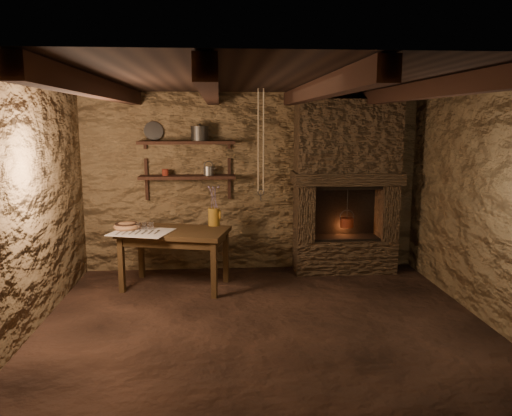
{
  "coord_description": "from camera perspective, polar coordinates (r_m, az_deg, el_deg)",
  "views": [
    {
      "loc": [
        -0.43,
        -4.71,
        2.03
      ],
      "look_at": [
        -0.02,
        0.9,
        1.04
      ],
      "focal_mm": 35.0,
      "sensor_mm": 36.0,
      "label": 1
    }
  ],
  "objects": [
    {
      "name": "tin_pan",
      "position": [
        6.71,
        -11.64,
        8.61
      ],
      "size": [
        0.27,
        0.17,
        0.25
      ],
      "primitive_type": "cylinder",
      "rotation": [
        1.26,
        0.0,
        0.28
      ],
      "color": "gray",
      "rests_on": "shelf_upper"
    },
    {
      "name": "beam_far_left",
      "position": [
        4.84,
        -17.42,
        12.85
      ],
      "size": [
        0.14,
        3.95,
        0.16
      ],
      "primitive_type": "cube",
      "color": "black",
      "rests_on": "ceiling"
    },
    {
      "name": "red_pot",
      "position": [
        6.78,
        10.34,
        -1.56
      ],
      "size": [
        0.23,
        0.23,
        0.54
      ],
      "rotation": [
        0.0,
        0.0,
        0.39
      ],
      "color": "maroon",
      "rests_on": "hearth"
    },
    {
      "name": "rusty_tin",
      "position": [
        6.62,
        -10.31,
        4.03
      ],
      "size": [
        0.11,
        0.11,
        0.09
      ],
      "primitive_type": "cylinder",
      "rotation": [
        0.0,
        0.0,
        0.36
      ],
      "color": "#511810",
      "rests_on": "shelf_lower"
    },
    {
      "name": "linen_cloth",
      "position": [
        6.07,
        -12.96,
        -2.7
      ],
      "size": [
        0.8,
        0.71,
        0.01
      ],
      "primitive_type": "cube",
      "rotation": [
        0.0,
        0.0,
        -0.3
      ],
      "color": "silver",
      "rests_on": "work_table"
    },
    {
      "name": "stoneware_jug",
      "position": [
        6.3,
        -4.81,
        -0.03
      ],
      "size": [
        0.18,
        0.18,
        0.51
      ],
      "rotation": [
        0.0,
        0.0,
        -0.29
      ],
      "color": "#AA7721",
      "rests_on": "work_table"
    },
    {
      "name": "pewter_cutlery_row",
      "position": [
        6.05,
        -12.99,
        -2.66
      ],
      "size": [
        0.6,
        0.37,
        0.01
      ],
      "primitive_type": null,
      "rotation": [
        0.0,
        0.0,
        -0.3
      ],
      "color": "gray",
      "rests_on": "linen_cloth"
    },
    {
      "name": "iron_stockpot",
      "position": [
        6.56,
        -6.45,
        8.38
      ],
      "size": [
        0.23,
        0.23,
        0.17
      ],
      "primitive_type": "cylinder",
      "rotation": [
        0.0,
        0.0,
        -0.03
      ],
      "color": "#2A2826",
      "rests_on": "shelf_upper"
    },
    {
      "name": "hearth",
      "position": [
        6.74,
        10.27,
        2.97
      ],
      "size": [
        1.43,
        0.51,
        2.3
      ],
      "color": "#39291C",
      "rests_on": "floor"
    },
    {
      "name": "work_table",
      "position": [
        6.21,
        -9.22,
        -5.49
      ],
      "size": [
        1.4,
        1.01,
        0.72
      ],
      "rotation": [
        0.0,
        0.0,
        -0.25
      ],
      "color": "#352412",
      "rests_on": "floor"
    },
    {
      "name": "small_kettle",
      "position": [
        6.59,
        -5.44,
        4.26
      ],
      "size": [
        0.2,
        0.17,
        0.18
      ],
      "primitive_type": null,
      "rotation": [
        0.0,
        0.0,
        -0.27
      ],
      "color": "gray",
      "rests_on": "shelf_lower"
    },
    {
      "name": "shelf_lower",
      "position": [
        6.61,
        -7.84,
        3.53
      ],
      "size": [
        1.25,
        0.3,
        0.04
      ],
      "primitive_type": "cube",
      "color": "black",
      "rests_on": "back_wall"
    },
    {
      "name": "front_wall",
      "position": [
        2.87,
        4.62,
        -6.85
      ],
      "size": [
        4.5,
        0.04,
        2.4
      ],
      "primitive_type": "cube",
      "color": "brown",
      "rests_on": "floor"
    },
    {
      "name": "left_wall",
      "position": [
        5.12,
        -24.97,
        -0.29
      ],
      "size": [
        0.04,
        4.0,
        2.4
      ],
      "primitive_type": "cube",
      "color": "brown",
      "rests_on": "floor"
    },
    {
      "name": "shelf_upper",
      "position": [
        6.57,
        -7.93,
        7.44
      ],
      "size": [
        1.25,
        0.3,
        0.04
      ],
      "primitive_type": "cube",
      "color": "black",
      "rests_on": "back_wall"
    },
    {
      "name": "hanging_ropes",
      "position": [
        5.79,
        0.56,
        7.7
      ],
      "size": [
        0.08,
        0.08,
        1.2
      ],
      "primitive_type": null,
      "color": "#CDB690",
      "rests_on": "ceiling"
    },
    {
      "name": "beam_mid_left",
      "position": [
        4.72,
        -5.19,
        13.34
      ],
      "size": [
        0.14,
        3.95,
        0.16
      ],
      "primitive_type": "cube",
      "color": "black",
      "rests_on": "ceiling"
    },
    {
      "name": "drinking_glasses",
      "position": [
        6.18,
        -12.6,
        -2.01
      ],
      "size": [
        0.22,
        0.06,
        0.09
      ],
      "primitive_type": null,
      "color": "silver",
      "rests_on": "linen_cloth"
    },
    {
      "name": "beam_mid_right",
      "position": [
        4.81,
        7.13,
        13.24
      ],
      "size": [
        0.14,
        3.95,
        0.16
      ],
      "primitive_type": "cube",
      "color": "black",
      "rests_on": "ceiling"
    },
    {
      "name": "beam_far_right",
      "position": [
        5.1,
        18.5,
        12.63
      ],
      "size": [
        0.14,
        3.95,
        0.16
      ],
      "primitive_type": "cube",
      "color": "black",
      "rests_on": "ceiling"
    },
    {
      "name": "ceiling",
      "position": [
        4.75,
        1.03,
        14.45
      ],
      "size": [
        4.5,
        4.0,
        0.04
      ],
      "primitive_type": "cube",
      "color": "black",
      "rests_on": "back_wall"
    },
    {
      "name": "back_wall",
      "position": [
        6.78,
        -0.54,
        2.94
      ],
      "size": [
        4.5,
        0.04,
        2.4
      ],
      "primitive_type": "cube",
      "color": "brown",
      "rests_on": "floor"
    },
    {
      "name": "floor",
      "position": [
        5.15,
        0.95,
        -13.24
      ],
      "size": [
        4.5,
        4.5,
        0.0
      ],
      "primitive_type": "plane",
      "color": "black",
      "rests_on": "ground"
    },
    {
      "name": "right_wall",
      "position": [
        5.48,
        25.11,
        0.32
      ],
      "size": [
        0.04,
        4.0,
        2.4
      ],
      "primitive_type": "cube",
      "color": "brown",
      "rests_on": "floor"
    },
    {
      "name": "wooden_bowl",
      "position": [
        6.27,
        -14.55,
        -2.06
      ],
      "size": [
        0.39,
        0.39,
        0.11
      ],
      "primitive_type": "ellipsoid",
      "rotation": [
        0.0,
        0.0,
        0.23
      ],
      "color": "#9F6B44",
      "rests_on": "work_table"
    }
  ]
}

